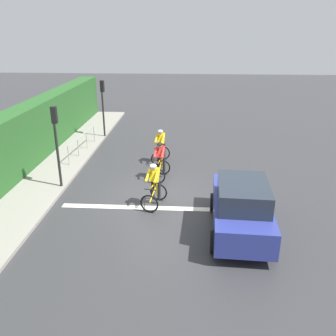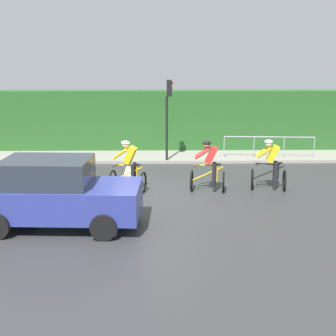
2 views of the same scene
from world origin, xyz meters
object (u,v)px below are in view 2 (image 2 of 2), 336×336
(cyclist_second, at_px, (209,167))
(pedestrian_railing_kerbside, at_px, (269,142))
(cyclist_lead, at_px, (270,166))
(car_navy, at_px, (56,193))
(cyclist_mid, at_px, (129,168))
(traffic_light_near_crossing, at_px, (168,108))

(cyclist_second, height_order, pedestrian_railing_kerbside, cyclist_second)
(cyclist_lead, distance_m, pedestrian_railing_kerbside, 4.22)
(cyclist_lead, relative_size, car_navy, 0.40)
(cyclist_second, relative_size, cyclist_mid, 1.00)
(cyclist_lead, bearing_deg, pedestrian_railing_kerbside, 166.69)
(cyclist_second, relative_size, car_navy, 0.40)
(cyclist_second, distance_m, car_navy, 5.07)
(cyclist_mid, bearing_deg, pedestrian_railing_kerbside, 127.49)
(cyclist_lead, height_order, pedestrian_railing_kerbside, cyclist_lead)
(cyclist_second, bearing_deg, cyclist_lead, 93.93)
(traffic_light_near_crossing, bearing_deg, cyclist_lead, 40.34)
(cyclist_lead, relative_size, traffic_light_near_crossing, 0.50)
(cyclist_second, height_order, car_navy, car_navy)
(pedestrian_railing_kerbside, bearing_deg, car_navy, -45.04)
(cyclist_lead, height_order, cyclist_second, same)
(traffic_light_near_crossing, relative_size, pedestrian_railing_kerbside, 0.89)
(traffic_light_near_crossing, bearing_deg, car_navy, -23.36)
(cyclist_lead, height_order, cyclist_mid, same)
(car_navy, xyz_separation_m, pedestrian_railing_kerbside, (-7.13, 7.14, -0.08))
(cyclist_lead, bearing_deg, traffic_light_near_crossing, -139.66)
(cyclist_lead, bearing_deg, car_navy, -63.93)
(traffic_light_near_crossing, bearing_deg, pedestrian_railing_kerbside, 94.30)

